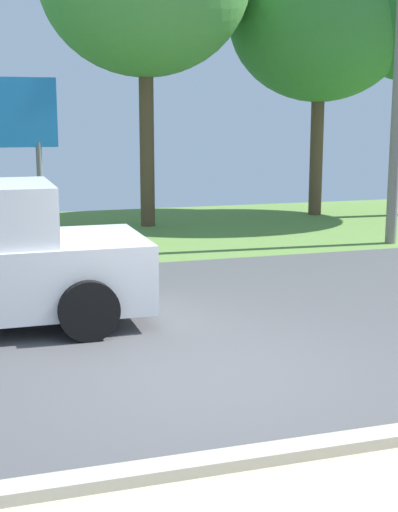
% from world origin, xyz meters
% --- Properties ---
extents(ground_plane, '(40.00, 22.00, 0.20)m').
position_xyz_m(ground_plane, '(0.00, 2.95, -0.05)').
color(ground_plane, '#4C4C4F').
extents(tree_right_mid, '(4.98, 4.98, 7.63)m').
position_xyz_m(tree_right_mid, '(6.86, 11.31, 5.35)').
color(tree_right_mid, brown).
rests_on(tree_right_mid, ground_plane).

